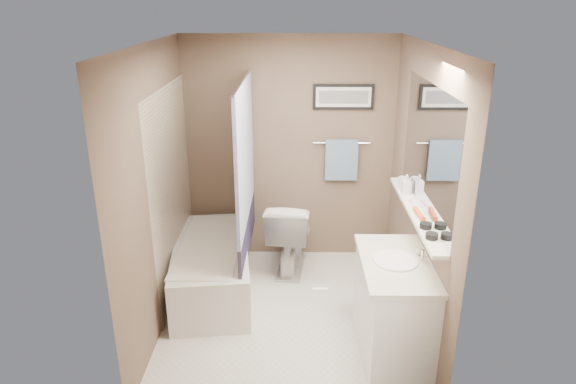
{
  "coord_description": "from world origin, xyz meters",
  "views": [
    {
      "loc": [
        0.06,
        -4.0,
        2.72
      ],
      "look_at": [
        0.0,
        0.15,
        1.15
      ],
      "focal_mm": 32.0,
      "sensor_mm": 36.0,
      "label": 1
    }
  ],
  "objects_px": {
    "hair_brush_front": "(419,214)",
    "glass_jar": "(403,182)",
    "candle_bowl_near": "(432,236)",
    "bathtub": "(212,268)",
    "toilet": "(290,234)",
    "vanity": "(394,311)",
    "soap_bottle": "(406,184)",
    "candle_bowl_far": "(426,226)"
  },
  "relations": [
    {
      "from": "vanity",
      "to": "bathtub",
      "type": "bearing_deg",
      "value": 147.73
    },
    {
      "from": "bathtub",
      "to": "toilet",
      "type": "relative_size",
      "value": 1.89
    },
    {
      "from": "bathtub",
      "to": "candle_bowl_near",
      "type": "relative_size",
      "value": 16.67
    },
    {
      "from": "bathtub",
      "to": "hair_brush_front",
      "type": "xyz_separation_m",
      "value": [
        1.79,
        -0.7,
        0.89
      ]
    },
    {
      "from": "candle_bowl_near",
      "to": "glass_jar",
      "type": "relative_size",
      "value": 0.9
    },
    {
      "from": "hair_brush_front",
      "to": "soap_bottle",
      "type": "relative_size",
      "value": 1.32
    },
    {
      "from": "candle_bowl_far",
      "to": "toilet",
      "type": "bearing_deg",
      "value": 126.36
    },
    {
      "from": "bathtub",
      "to": "hair_brush_front",
      "type": "relative_size",
      "value": 6.82
    },
    {
      "from": "candle_bowl_far",
      "to": "soap_bottle",
      "type": "relative_size",
      "value": 0.54
    },
    {
      "from": "hair_brush_front",
      "to": "soap_bottle",
      "type": "xyz_separation_m",
      "value": [
        0.0,
        0.52,
        0.06
      ]
    },
    {
      "from": "hair_brush_front",
      "to": "soap_bottle",
      "type": "height_order",
      "value": "soap_bottle"
    },
    {
      "from": "candle_bowl_far",
      "to": "bathtub",
      "type": "bearing_deg",
      "value": 152.82
    },
    {
      "from": "hair_brush_front",
      "to": "candle_bowl_far",
      "type": "bearing_deg",
      "value": -90.0
    },
    {
      "from": "toilet",
      "to": "vanity",
      "type": "distance_m",
      "value": 1.64
    },
    {
      "from": "toilet",
      "to": "soap_bottle",
      "type": "relative_size",
      "value": 4.75
    },
    {
      "from": "hair_brush_front",
      "to": "glass_jar",
      "type": "relative_size",
      "value": 2.2
    },
    {
      "from": "toilet",
      "to": "candle_bowl_far",
      "type": "xyz_separation_m",
      "value": [
        1.02,
        -1.39,
        0.74
      ]
    },
    {
      "from": "toilet",
      "to": "candle_bowl_far",
      "type": "bearing_deg",
      "value": 132.95
    },
    {
      "from": "bathtub",
      "to": "candle_bowl_near",
      "type": "distance_m",
      "value": 2.27
    },
    {
      "from": "toilet",
      "to": "hair_brush_front",
      "type": "relative_size",
      "value": 3.61
    },
    {
      "from": "vanity",
      "to": "hair_brush_front",
      "type": "bearing_deg",
      "value": 49.81
    },
    {
      "from": "candle_bowl_far",
      "to": "hair_brush_front",
      "type": "distance_m",
      "value": 0.22
    },
    {
      "from": "glass_jar",
      "to": "soap_bottle",
      "type": "distance_m",
      "value": 0.14
    },
    {
      "from": "hair_brush_front",
      "to": "glass_jar",
      "type": "bearing_deg",
      "value": 90.0
    },
    {
      "from": "toilet",
      "to": "bathtub",
      "type": "bearing_deg",
      "value": 38.44
    },
    {
      "from": "vanity",
      "to": "hair_brush_front",
      "type": "height_order",
      "value": "hair_brush_front"
    },
    {
      "from": "soap_bottle",
      "to": "hair_brush_front",
      "type": "bearing_deg",
      "value": -90.0
    },
    {
      "from": "toilet",
      "to": "candle_bowl_far",
      "type": "relative_size",
      "value": 8.82
    },
    {
      "from": "candle_bowl_far",
      "to": "hair_brush_front",
      "type": "bearing_deg",
      "value": 90.0
    },
    {
      "from": "vanity",
      "to": "glass_jar",
      "type": "bearing_deg",
      "value": 76.15
    },
    {
      "from": "vanity",
      "to": "hair_brush_front",
      "type": "distance_m",
      "value": 0.8
    },
    {
      "from": "toilet",
      "to": "candle_bowl_near",
      "type": "distance_m",
      "value": 2.01
    },
    {
      "from": "toilet",
      "to": "candle_bowl_near",
      "type": "relative_size",
      "value": 8.82
    },
    {
      "from": "bathtub",
      "to": "vanity",
      "type": "relative_size",
      "value": 1.67
    },
    {
      "from": "hair_brush_front",
      "to": "glass_jar",
      "type": "distance_m",
      "value": 0.65
    },
    {
      "from": "bathtub",
      "to": "vanity",
      "type": "xyz_separation_m",
      "value": [
        1.6,
        -0.93,
        0.15
      ]
    },
    {
      "from": "bathtub",
      "to": "candle_bowl_near",
      "type": "height_order",
      "value": "candle_bowl_near"
    },
    {
      "from": "toilet",
      "to": "soap_bottle",
      "type": "xyz_separation_m",
      "value": [
        1.02,
        -0.65,
        0.8
      ]
    },
    {
      "from": "candle_bowl_near",
      "to": "glass_jar",
      "type": "xyz_separation_m",
      "value": [
        0.0,
        1.05,
        0.03
      ]
    },
    {
      "from": "vanity",
      "to": "glass_jar",
      "type": "relative_size",
      "value": 9.0
    },
    {
      "from": "glass_jar",
      "to": "candle_bowl_far",
      "type": "bearing_deg",
      "value": -90.0
    },
    {
      "from": "candle_bowl_far",
      "to": "vanity",
      "type": "bearing_deg",
      "value": -175.56
    }
  ]
}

